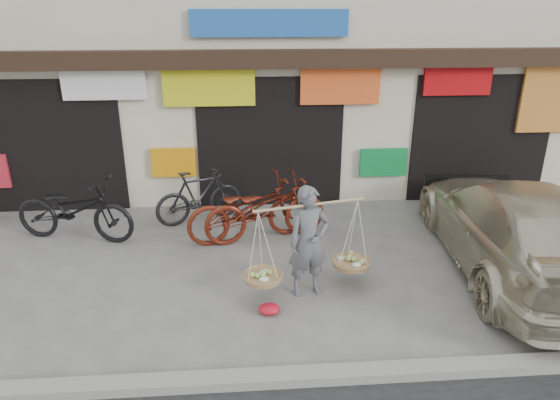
{
  "coord_description": "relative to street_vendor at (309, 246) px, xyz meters",
  "views": [
    {
      "loc": [
        -0.56,
        -6.54,
        4.02
      ],
      "look_at": [
        0.0,
        0.9,
        1.1
      ],
      "focal_mm": 32.0,
      "sensor_mm": 36.0,
      "label": 1
    }
  ],
  "objects": [
    {
      "name": "ground",
      "position": [
        -0.34,
        0.12,
        -0.78
      ],
      "size": [
        70.0,
        70.0,
        0.0
      ],
      "primitive_type": "plane",
      "color": "gray",
      "rests_on": "ground"
    },
    {
      "name": "kerb",
      "position": [
        -0.34,
        -1.88,
        -0.72
      ],
      "size": [
        70.0,
        0.25,
        0.12
      ],
      "primitive_type": "cube",
      "color": "gray",
      "rests_on": "ground"
    },
    {
      "name": "shophouse_block",
      "position": [
        -0.34,
        6.54,
        2.67
      ],
      "size": [
        14.0,
        6.32,
        7.0
      ],
      "color": "beige",
      "rests_on": "ground"
    },
    {
      "name": "street_vendor",
      "position": [
        0.0,
        0.0,
        0.0
      ],
      "size": [
        1.92,
        0.88,
        1.68
      ],
      "rotation": [
        0.0,
        0.0,
        0.23
      ],
      "color": "slate",
      "rests_on": "ground"
    },
    {
      "name": "bike_0",
      "position": [
        -3.97,
        2.12,
        -0.19
      ],
      "size": [
        2.36,
        1.28,
        1.18
      ],
      "primitive_type": "imported",
      "rotation": [
        0.0,
        0.0,
        1.34
      ],
      "color": "black",
      "rests_on": "ground"
    },
    {
      "name": "bike_1",
      "position": [
        -1.79,
        2.78,
        -0.24
      ],
      "size": [
        1.82,
        1.15,
        1.06
      ],
      "primitive_type": "imported",
      "rotation": [
        0.0,
        0.0,
        1.97
      ],
      "color": "black",
      "rests_on": "ground"
    },
    {
      "name": "bike_2",
      "position": [
        -0.54,
        1.89,
        -0.18
      ],
      "size": [
        2.39,
        1.34,
        1.19
      ],
      "primitive_type": "imported",
      "rotation": [
        0.0,
        0.0,
        1.83
      ],
      "color": "#601E10",
      "rests_on": "ground"
    },
    {
      "name": "bike_3",
      "position": [
        -0.84,
        1.89,
        -0.18
      ],
      "size": [
        2.39,
        1.34,
        1.19
      ],
      "primitive_type": "imported",
      "rotation": [
        0.0,
        0.0,
        1.83
      ],
      "color": "#601E10",
      "rests_on": "ground"
    },
    {
      "name": "suv",
      "position": [
        3.39,
        0.51,
        -0.04
      ],
      "size": [
        2.59,
        5.28,
        1.48
      ],
      "rotation": [
        0.0,
        0.0,
        3.04
      ],
      "color": "beige",
      "rests_on": "ground"
    },
    {
      "name": "red_bag",
      "position": [
        -0.6,
        -0.51,
        -0.71
      ],
      "size": [
        0.31,
        0.25,
        0.14
      ],
      "primitive_type": "ellipsoid",
      "color": "red",
      "rests_on": "ground"
    }
  ]
}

